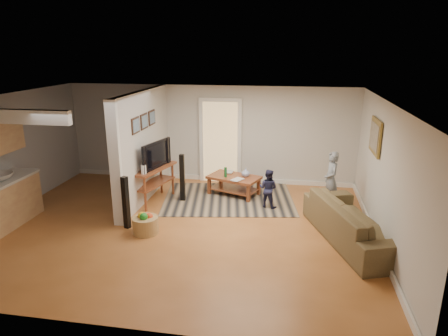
{
  "coord_description": "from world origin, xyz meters",
  "views": [
    {
      "loc": [
        2.08,
        -6.97,
        3.4
      ],
      "look_at": [
        0.8,
        0.54,
        1.1
      ],
      "focal_mm": 32.0,
      "sensor_mm": 36.0,
      "label": 1
    }
  ],
  "objects_px": {
    "tv_console": "(153,170)",
    "speaker_right": "(182,178)",
    "speaker_left": "(126,203)",
    "child": "(329,207)",
    "coffee_table": "(235,180)",
    "sofa": "(352,240)",
    "toddler": "(267,207)",
    "toy_basket": "(145,224)"
  },
  "relations": [
    {
      "from": "tv_console",
      "to": "speaker_right",
      "type": "height_order",
      "value": "tv_console"
    },
    {
      "from": "speaker_left",
      "to": "speaker_right",
      "type": "relative_size",
      "value": 0.96
    },
    {
      "from": "child",
      "to": "speaker_left",
      "type": "bearing_deg",
      "value": -77.01
    },
    {
      "from": "speaker_right",
      "to": "child",
      "type": "relative_size",
      "value": 0.87
    },
    {
      "from": "coffee_table",
      "to": "speaker_right",
      "type": "bearing_deg",
      "value": -152.81
    },
    {
      "from": "speaker_right",
      "to": "coffee_table",
      "type": "bearing_deg",
      "value": 21.15
    },
    {
      "from": "sofa",
      "to": "toddler",
      "type": "distance_m",
      "value": 2.13
    },
    {
      "from": "coffee_table",
      "to": "speaker_left",
      "type": "distance_m",
      "value": 2.84
    },
    {
      "from": "tv_console",
      "to": "child",
      "type": "distance_m",
      "value": 4.02
    },
    {
      "from": "sofa",
      "to": "child",
      "type": "xyz_separation_m",
      "value": [
        -0.3,
        1.58,
        0.0
      ]
    },
    {
      "from": "coffee_table",
      "to": "toy_basket",
      "type": "bearing_deg",
      "value": -120.5
    },
    {
      "from": "speaker_right",
      "to": "toy_basket",
      "type": "xyz_separation_m",
      "value": [
        -0.25,
        -1.77,
        -0.37
      ]
    },
    {
      "from": "sofa",
      "to": "coffee_table",
      "type": "distance_m",
      "value": 3.21
    },
    {
      "from": "toddler",
      "to": "child",
      "type": "bearing_deg",
      "value": -152.24
    },
    {
      "from": "sofa",
      "to": "child",
      "type": "distance_m",
      "value": 1.61
    },
    {
      "from": "tv_console",
      "to": "toy_basket",
      "type": "distance_m",
      "value": 1.73
    },
    {
      "from": "coffee_table",
      "to": "tv_console",
      "type": "xyz_separation_m",
      "value": [
        -1.76,
        -0.75,
        0.38
      ]
    },
    {
      "from": "toy_basket",
      "to": "coffee_table",
      "type": "bearing_deg",
      "value": 59.5
    },
    {
      "from": "toy_basket",
      "to": "child",
      "type": "relative_size",
      "value": 0.39
    },
    {
      "from": "coffee_table",
      "to": "toddler",
      "type": "distance_m",
      "value": 1.11
    },
    {
      "from": "speaker_right",
      "to": "toddler",
      "type": "height_order",
      "value": "speaker_right"
    },
    {
      "from": "toy_basket",
      "to": "child",
      "type": "distance_m",
      "value": 4.06
    },
    {
      "from": "toy_basket",
      "to": "toddler",
      "type": "bearing_deg",
      "value": 37.54
    },
    {
      "from": "speaker_right",
      "to": "toddler",
      "type": "xyz_separation_m",
      "value": [
        1.96,
        -0.07,
        -0.55
      ]
    },
    {
      "from": "speaker_left",
      "to": "toddler",
      "type": "xyz_separation_m",
      "value": [
        2.65,
        1.53,
        -0.53
      ]
    },
    {
      "from": "sofa",
      "to": "tv_console",
      "type": "relative_size",
      "value": 1.81
    },
    {
      "from": "tv_console",
      "to": "coffee_table",
      "type": "bearing_deg",
      "value": 37.76
    },
    {
      "from": "coffee_table",
      "to": "speaker_right",
      "type": "relative_size",
      "value": 1.23
    },
    {
      "from": "speaker_left",
      "to": "toddler",
      "type": "relative_size",
      "value": 1.21
    },
    {
      "from": "toy_basket",
      "to": "toddler",
      "type": "distance_m",
      "value": 2.8
    },
    {
      "from": "tv_console",
      "to": "toy_basket",
      "type": "height_order",
      "value": "tv_console"
    },
    {
      "from": "coffee_table",
      "to": "toddler",
      "type": "relative_size",
      "value": 1.56
    },
    {
      "from": "tv_console",
      "to": "speaker_left",
      "type": "relative_size",
      "value": 1.32
    },
    {
      "from": "speaker_right",
      "to": "child",
      "type": "height_order",
      "value": "speaker_right"
    },
    {
      "from": "coffee_table",
      "to": "speaker_left",
      "type": "relative_size",
      "value": 1.29
    },
    {
      "from": "speaker_left",
      "to": "speaker_right",
      "type": "xyz_separation_m",
      "value": [
        0.69,
        1.6,
        0.02
      ]
    },
    {
      "from": "tv_console",
      "to": "toddler",
      "type": "xyz_separation_m",
      "value": [
        2.59,
        0.11,
        -0.75
      ]
    },
    {
      "from": "sofa",
      "to": "toy_basket",
      "type": "height_order",
      "value": "toy_basket"
    },
    {
      "from": "coffee_table",
      "to": "child",
      "type": "bearing_deg",
      "value": -10.78
    },
    {
      "from": "toy_basket",
      "to": "sofa",
      "type": "bearing_deg",
      "value": 5.12
    },
    {
      "from": "sofa",
      "to": "toddler",
      "type": "relative_size",
      "value": 2.89
    },
    {
      "from": "child",
      "to": "toddler",
      "type": "bearing_deg",
      "value": -91.15
    }
  ]
}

